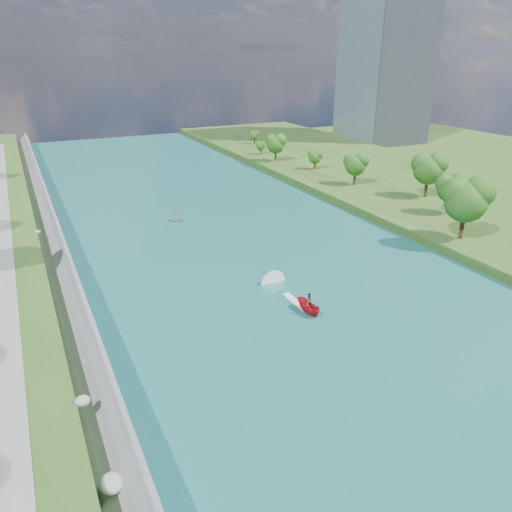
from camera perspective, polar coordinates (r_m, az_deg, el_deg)
ground at (r=57.24m, az=8.35°, el=-8.15°), size 260.00×260.00×0.00m
river_water at (r=72.66m, az=-0.38°, el=-0.86°), size 55.00×240.00×0.10m
berm_east at (r=102.54m, az=25.54°, el=4.41°), size 44.00×240.00×1.50m
riprap_bank at (r=65.54m, az=-21.01°, el=-3.57°), size 4.43×236.00×4.34m
riverside_path at (r=65.49m, az=-27.05°, el=-2.93°), size 3.00×200.00×0.10m
office_tower at (r=174.90m, az=14.74°, el=22.37°), size 22.00×22.00×60.00m
trees_east at (r=86.01m, az=25.19°, el=5.27°), size 18.64×144.30×11.61m
motorboat at (r=60.86m, az=5.14°, el=-5.17°), size 3.60×18.80×2.15m
raft at (r=91.63m, az=-9.11°, el=4.20°), size 3.53×3.42×1.48m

